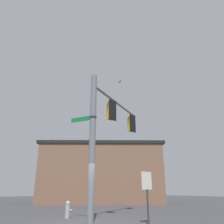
{
  "coord_description": "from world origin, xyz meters",
  "views": [
    {
      "loc": [
        -6.1,
        -8.95,
        1.41
      ],
      "look_at": [
        1.93,
        0.88,
        5.68
      ],
      "focal_mm": 36.68,
      "sensor_mm": 36.0,
      "label": 1
    }
  ],
  "objects_px": {
    "traffic_light_mid_inner": "(131,124)",
    "street_name_sign": "(87,118)",
    "fire_hydrant": "(68,209)",
    "traffic_light_nearest_pole": "(110,111)",
    "bird_flying": "(120,82)",
    "historical_marker": "(147,189)"
  },
  "relations": [
    {
      "from": "fire_hydrant",
      "to": "traffic_light_mid_inner",
      "type": "bearing_deg",
      "value": -0.42
    },
    {
      "from": "historical_marker",
      "to": "bird_flying",
      "type": "bearing_deg",
      "value": 59.8
    },
    {
      "from": "street_name_sign",
      "to": "bird_flying",
      "type": "height_order",
      "value": "bird_flying"
    },
    {
      "from": "traffic_light_nearest_pole",
      "to": "fire_hydrant",
      "type": "relative_size",
      "value": 1.59
    },
    {
      "from": "traffic_light_nearest_pole",
      "to": "traffic_light_mid_inner",
      "type": "xyz_separation_m",
      "value": [
        2.88,
        1.31,
        0.0
      ]
    },
    {
      "from": "traffic_light_nearest_pole",
      "to": "traffic_light_mid_inner",
      "type": "height_order",
      "value": "same"
    },
    {
      "from": "traffic_light_nearest_pole",
      "to": "street_name_sign",
      "type": "xyz_separation_m",
      "value": [
        -1.91,
        -0.53,
        -0.95
      ]
    },
    {
      "from": "traffic_light_mid_inner",
      "to": "fire_hydrant",
      "type": "distance_m",
      "value": 6.99
    },
    {
      "from": "fire_hydrant",
      "to": "historical_marker",
      "type": "height_order",
      "value": "historical_marker"
    },
    {
      "from": "bird_flying",
      "to": "historical_marker",
      "type": "relative_size",
      "value": 0.19
    },
    {
      "from": "traffic_light_nearest_pole",
      "to": "street_name_sign",
      "type": "bearing_deg",
      "value": -164.47
    },
    {
      "from": "traffic_light_nearest_pole",
      "to": "bird_flying",
      "type": "xyz_separation_m",
      "value": [
        2.96,
        2.53,
        3.75
      ]
    },
    {
      "from": "bird_flying",
      "to": "street_name_sign",
      "type": "bearing_deg",
      "value": -147.86
    },
    {
      "from": "street_name_sign",
      "to": "bird_flying",
      "type": "bearing_deg",
      "value": 32.14
    },
    {
      "from": "street_name_sign",
      "to": "bird_flying",
      "type": "relative_size",
      "value": 3.31
    },
    {
      "from": "traffic_light_mid_inner",
      "to": "fire_hydrant",
      "type": "relative_size",
      "value": 1.59
    },
    {
      "from": "traffic_light_mid_inner",
      "to": "bird_flying",
      "type": "xyz_separation_m",
      "value": [
        0.08,
        1.22,
        3.75
      ]
    },
    {
      "from": "bird_flying",
      "to": "historical_marker",
      "type": "height_order",
      "value": "bird_flying"
    },
    {
      "from": "fire_hydrant",
      "to": "street_name_sign",
      "type": "bearing_deg",
      "value": -96.74
    },
    {
      "from": "traffic_light_mid_inner",
      "to": "street_name_sign",
      "type": "distance_m",
      "value": 5.22
    },
    {
      "from": "bird_flying",
      "to": "fire_hydrant",
      "type": "xyz_separation_m",
      "value": [
        -4.65,
        -1.18,
        -9.05
      ]
    },
    {
      "from": "traffic_light_mid_inner",
      "to": "bird_flying",
      "type": "relative_size",
      "value": 3.21
    }
  ]
}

